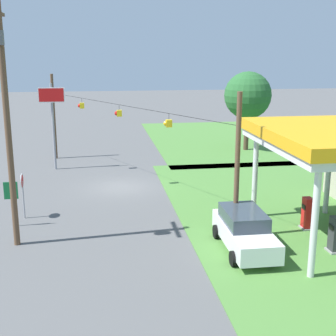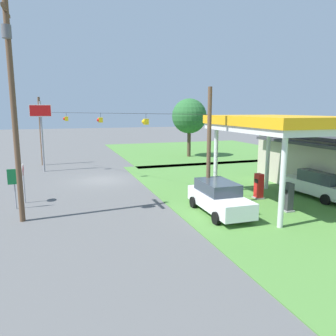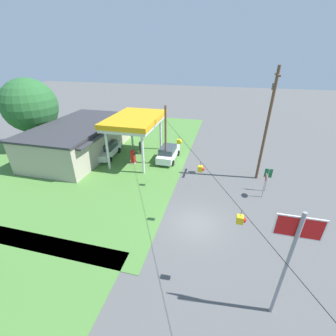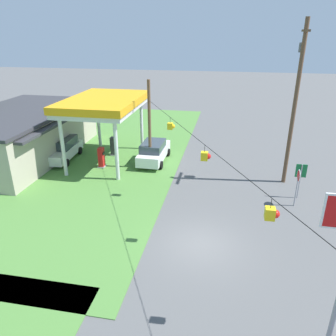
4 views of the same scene
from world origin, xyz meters
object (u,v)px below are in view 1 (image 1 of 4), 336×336
at_px(stop_sign_roadside, 22,186).
at_px(utility_pole_main, 6,113).
at_px(gas_station_canopy, 327,140).
at_px(fuel_pump_near, 307,214).
at_px(car_at_pumps_front, 244,230).
at_px(stop_sign_overhead, 52,110).
at_px(fuel_pump_far, 335,236).
at_px(tree_west_verge, 248,96).
at_px(route_sign, 11,195).

xyz_separation_m(stop_sign_roadside, utility_pole_main, (3.68, 0.17, 4.40)).
relative_size(gas_station_canopy, fuel_pump_near, 5.07).
distance_m(car_at_pumps_front, stop_sign_overhead, 19.70).
bearing_deg(stop_sign_roadside, fuel_pump_far, -114.89).
height_order(gas_station_canopy, fuel_pump_far, gas_station_canopy).
relative_size(fuel_pump_far, utility_pole_main, 0.15).
bearing_deg(stop_sign_roadside, car_at_pumps_front, -118.82).
bearing_deg(tree_west_verge, route_sign, -46.46).
bearing_deg(gas_station_canopy, tree_west_verge, 171.70).
height_order(stop_sign_roadside, utility_pole_main, utility_pole_main).
xyz_separation_m(fuel_pump_far, stop_sign_roadside, (-6.70, -14.45, 1.01)).
xyz_separation_m(fuel_pump_near, stop_sign_overhead, (-14.76, -13.68, 3.79)).
distance_m(car_at_pumps_front, tree_west_verge, 23.06).
distance_m(gas_station_canopy, stop_sign_roadside, 15.68).
xyz_separation_m(gas_station_canopy, tree_west_verge, (-21.07, 3.08, 0.10)).
distance_m(stop_sign_overhead, tree_west_verge, 17.45).
bearing_deg(car_at_pumps_front, gas_station_canopy, 98.38).
distance_m(car_at_pumps_front, stop_sign_roadside, 12.05).
bearing_deg(route_sign, stop_sign_roadside, 162.40).
height_order(car_at_pumps_front, utility_pole_main, utility_pole_main).
bearing_deg(stop_sign_overhead, gas_station_canopy, 40.18).
distance_m(fuel_pump_far, tree_west_verge, 23.10).
xyz_separation_m(fuel_pump_far, route_sign, (-5.49, -14.83, 0.91)).
bearing_deg(fuel_pump_near, stop_sign_overhead, -137.19).
bearing_deg(fuel_pump_near, car_at_pumps_front, -63.43).
relative_size(car_at_pumps_front, utility_pole_main, 0.45).
distance_m(fuel_pump_near, fuel_pump_far, 2.87).
distance_m(fuel_pump_far, route_sign, 15.84).
bearing_deg(fuel_pump_far, utility_pole_main, -101.96).
bearing_deg(car_at_pumps_front, fuel_pump_far, 77.69).
distance_m(route_sign, tree_west_verge, 24.92).
bearing_deg(gas_station_canopy, route_sign, -105.28).
height_order(car_at_pumps_front, stop_sign_overhead, stop_sign_overhead).
bearing_deg(stop_sign_overhead, route_sign, -5.43).
distance_m(gas_station_canopy, route_sign, 15.70).
height_order(stop_sign_roadside, route_sign, stop_sign_roadside).
relative_size(stop_sign_roadside, stop_sign_overhead, 0.38).
bearing_deg(stop_sign_roadside, gas_station_canopy, -110.03).
distance_m(fuel_pump_near, stop_sign_overhead, 20.48).
bearing_deg(tree_west_verge, stop_sign_overhead, -73.78).
bearing_deg(stop_sign_roadside, fuel_pump_near, -104.86).
height_order(fuel_pump_near, car_at_pumps_front, car_at_pumps_front).
relative_size(car_at_pumps_front, tree_west_verge, 0.70).
relative_size(fuel_pump_near, stop_sign_roadside, 0.67).
height_order(fuel_pump_near, stop_sign_roadside, stop_sign_roadside).
relative_size(stop_sign_roadside, tree_west_verge, 0.35).
height_order(gas_station_canopy, route_sign, gas_station_canopy).
bearing_deg(car_at_pumps_front, stop_sign_overhead, -148.98).
bearing_deg(tree_west_verge, utility_pole_main, -41.69).
bearing_deg(utility_pole_main, fuel_pump_far, 78.04).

